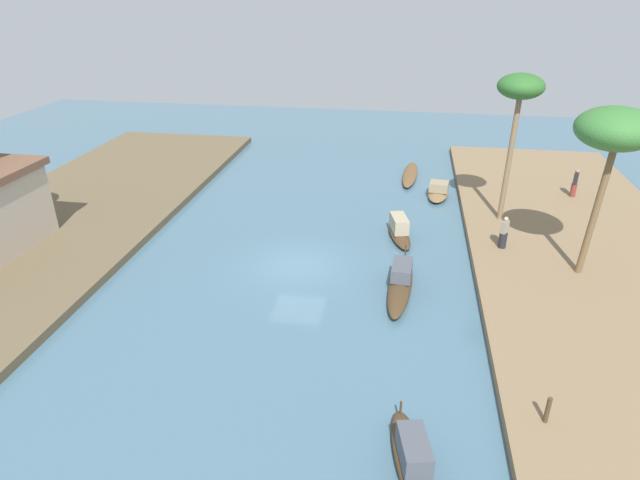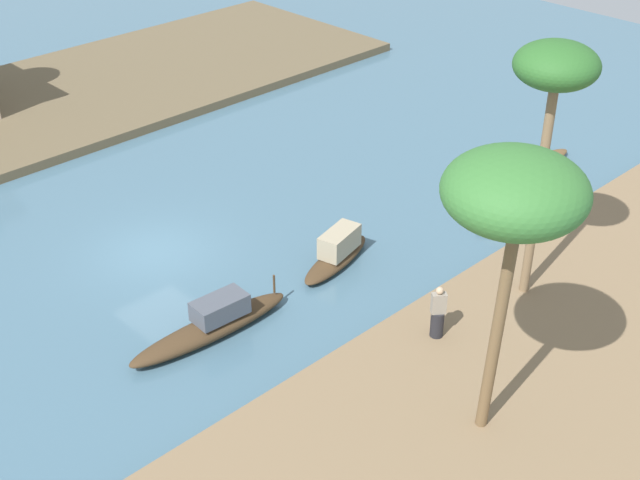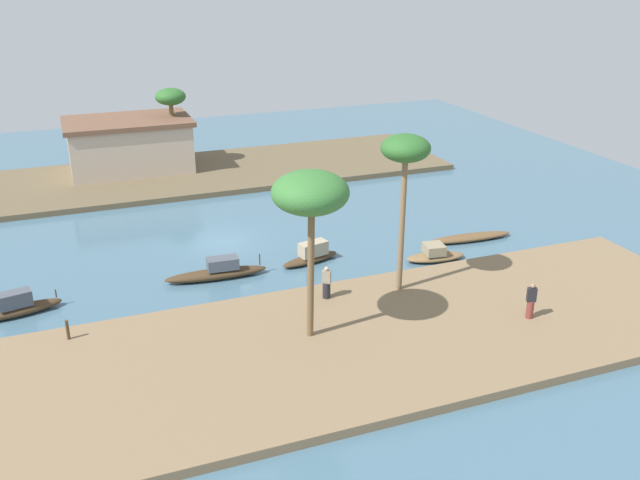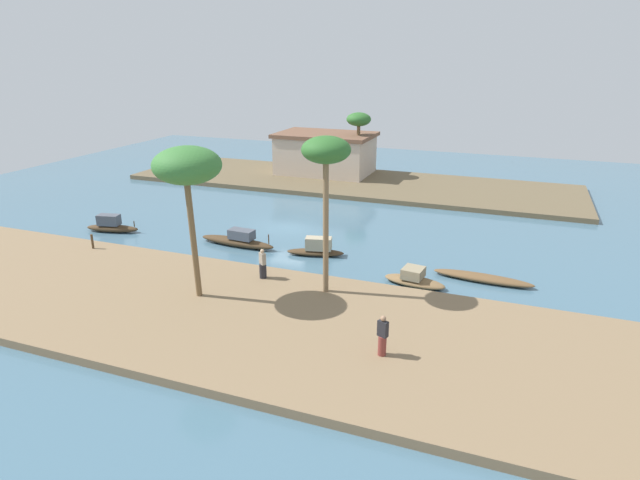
{
  "view_description": "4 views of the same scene",
  "coord_description": "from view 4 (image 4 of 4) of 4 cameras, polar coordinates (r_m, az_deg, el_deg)",
  "views": [
    {
      "loc": [
        -21.92,
        -4.7,
        12.26
      ],
      "look_at": [
        1.82,
        -0.79,
        0.54
      ],
      "focal_mm": 29.94,
      "sensor_mm": 36.0,
      "label": 1
    },
    {
      "loc": [
        -13.5,
        -21.84,
        15.6
      ],
      "look_at": [
        3.26,
        -4.52,
        1.08
      ],
      "focal_mm": 49.62,
      "sensor_mm": 36.0,
      "label": 2
    },
    {
      "loc": [
        -8.4,
        -37.74,
        15.65
      ],
      "look_at": [
        4.81,
        -3.64,
        0.79
      ],
      "focal_mm": 39.15,
      "sensor_mm": 36.0,
      "label": 3
    },
    {
      "loc": [
        14.88,
        -33.08,
        11.78
      ],
      "look_at": [
        3.63,
        -3.4,
        0.54
      ],
      "focal_mm": 29.81,
      "sensor_mm": 36.0,
      "label": 4
    }
  ],
  "objects": [
    {
      "name": "river_water",
      "position": [
        38.14,
        -3.29,
        1.47
      ],
      "size": [
        69.21,
        69.21,
        0.0
      ],
      "primitive_type": "plane",
      "color": "#476B7F",
      "rests_on": "ground"
    },
    {
      "name": "palm_tree_left_far",
      "position": [
        24.82,
        0.66,
        9.06
      ],
      "size": [
        2.32,
        2.32,
        7.79
      ],
      "color": "#7F6647",
      "rests_on": "riverbank_left"
    },
    {
      "name": "riverbank_left",
      "position": [
        26.95,
        -15.36,
        -6.71
      ],
      "size": [
        41.56,
        11.19,
        0.39
      ],
      "primitive_type": "cube",
      "color": "#846B4C",
      "rests_on": "ground"
    },
    {
      "name": "sampan_downstream_large",
      "position": [
        32.49,
        -0.36,
        -0.94
      ],
      "size": [
        3.63,
        1.72,
        1.16
      ],
      "rotation": [
        0.0,
        0.0,
        0.24
      ],
      "color": "#47331E",
      "rests_on": "river_water"
    },
    {
      "name": "riverbank_right",
      "position": [
        50.55,
        3.09,
        6.23
      ],
      "size": [
        41.56,
        11.19,
        0.39
      ],
      "primitive_type": "cube",
      "color": "brown",
      "rests_on": "ground"
    },
    {
      "name": "palm_tree_left_near",
      "position": [
        25.07,
        -14.07,
        7.58
      ],
      "size": [
        3.17,
        3.17,
        7.43
      ],
      "color": "brown",
      "rests_on": "riverbank_left"
    },
    {
      "name": "sampan_with_tall_canopy",
      "position": [
        34.48,
        -8.79,
        -0.02
      ],
      "size": [
        5.39,
        1.31,
        1.14
      ],
      "rotation": [
        0.0,
        0.0,
        -0.06
      ],
      "color": "#47331E",
      "rests_on": "river_water"
    },
    {
      "name": "palm_tree_right_tall",
      "position": [
        51.61,
        4.17,
        12.57
      ],
      "size": [
        2.33,
        2.33,
        6.06
      ],
      "color": "brown",
      "rests_on": "riverbank_right"
    },
    {
      "name": "sampan_open_hull",
      "position": [
        28.87,
        10.07,
        -4.16
      ],
      "size": [
        3.48,
        1.68,
        0.97
      ],
      "rotation": [
        0.0,
        0.0,
        -0.14
      ],
      "color": "brown",
      "rests_on": "river_water"
    },
    {
      "name": "sampan_foreground",
      "position": [
        30.26,
        17.07,
        -3.91
      ],
      "size": [
        5.41,
        1.31,
        0.4
      ],
      "rotation": [
        0.0,
        0.0,
        -0.07
      ],
      "color": "brown",
      "rests_on": "river_water"
    },
    {
      "name": "sampan_midstream",
      "position": [
        39.54,
        -21.5,
        1.45
      ],
      "size": [
        3.87,
        1.67,
        1.22
      ],
      "rotation": [
        0.0,
        0.0,
        0.21
      ],
      "color": "#47331E",
      "rests_on": "river_water"
    },
    {
      "name": "mooring_post",
      "position": [
        35.38,
        -23.25,
        -0.14
      ],
      "size": [
        0.14,
        0.14,
        0.9
      ],
      "primitive_type": "cylinder",
      "color": "#4C3823",
      "rests_on": "riverbank_left"
    },
    {
      "name": "person_on_near_bank",
      "position": [
        21.41,
        6.73,
        -10.34
      ],
      "size": [
        0.47,
        0.43,
        1.73
      ],
      "rotation": [
        0.0,
        0.0,
        5.89
      ],
      "color": "brown",
      "rests_on": "riverbank_left"
    },
    {
      "name": "riverside_building",
      "position": [
        53.22,
        0.59,
        9.33
      ],
      "size": [
        9.44,
        6.2,
        3.94
      ],
      "rotation": [
        0.0,
        0.0,
        -0.01
      ],
      "color": "#C6B29E",
      "rests_on": "riverbank_right"
    },
    {
      "name": "person_by_mooring",
      "position": [
        28.38,
        -6.16,
        -2.77
      ],
      "size": [
        0.53,
        0.53,
        1.64
      ],
      "rotation": [
        0.0,
        0.0,
        2.49
      ],
      "color": "#232328",
      "rests_on": "riverbank_left"
    }
  ]
}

